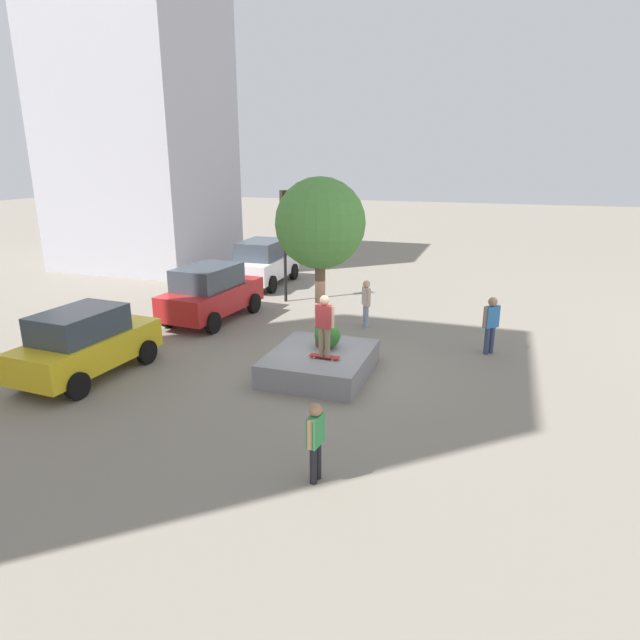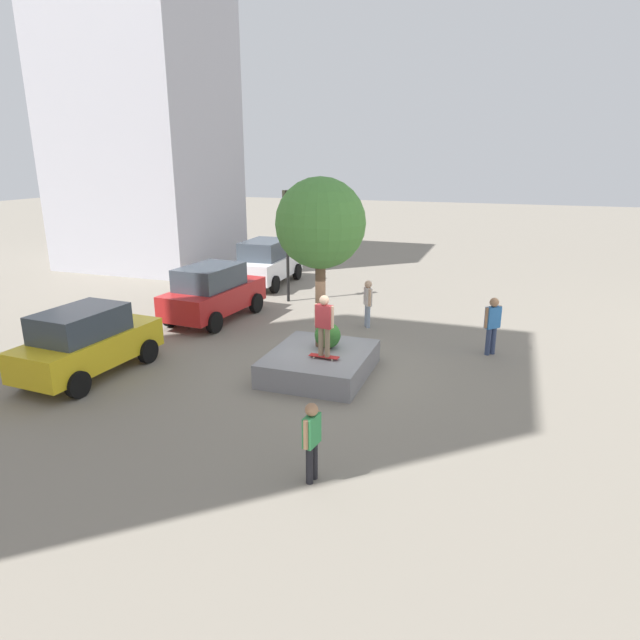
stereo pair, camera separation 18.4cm
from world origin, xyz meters
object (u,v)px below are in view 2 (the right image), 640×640
at_px(skateboard, 324,356).
at_px(planter_ledge, 320,363).
at_px(plaza_tree, 320,224).
at_px(traffic_light_corner, 287,227).
at_px(pedestrian_crossing, 368,300).
at_px(police_car, 267,262).
at_px(skateboarder, 324,321).
at_px(taxi_cab, 87,342).
at_px(bystander_watching, 492,322).
at_px(passerby_with_bag, 312,437).
at_px(sedan_parked, 213,292).

bearing_deg(skateboard, planter_ledge, 31.28).
height_order(plaza_tree, traffic_light_corner, plaza_tree).
relative_size(planter_ledge, plaza_tree, 0.67).
bearing_deg(pedestrian_crossing, police_car, 51.27).
bearing_deg(plaza_tree, skateboard, -155.29).
xyz_separation_m(skateboard, traffic_light_corner, (7.41, 4.09, 2.34)).
distance_m(skateboarder, taxi_cab, 6.40).
height_order(planter_ledge, plaza_tree, plaza_tree).
distance_m(skateboarder, pedestrian_crossing, 5.09).
bearing_deg(taxi_cab, traffic_light_corner, -12.77).
xyz_separation_m(plaza_tree, bystander_watching, (2.67, -4.45, -2.99)).
xyz_separation_m(traffic_light_corner, bystander_watching, (-3.82, -8.12, -2.02)).
relative_size(skateboard, taxi_cab, 0.20).
relative_size(planter_ledge, traffic_light_corner, 0.69).
height_order(bystander_watching, passerby_with_bag, bystander_watching).
relative_size(taxi_cab, bystander_watching, 2.36).
xyz_separation_m(skateboard, passerby_with_bag, (-4.43, -1.28, 0.20)).
height_order(planter_ledge, skateboard, skateboard).
bearing_deg(sedan_parked, planter_ledge, -124.28).
relative_size(plaza_tree, passerby_with_bag, 2.96).
height_order(skateboard, sedan_parked, sedan_parked).
bearing_deg(skateboarder, bystander_watching, -48.28).
xyz_separation_m(skateboarder, taxi_cab, (-1.66, 6.14, -0.70)).
height_order(taxi_cab, pedestrian_crossing, taxi_cab).
relative_size(skateboard, passerby_with_bag, 0.52).
distance_m(planter_ledge, police_car, 11.15).
distance_m(planter_ledge, taxi_cab, 6.27).
relative_size(police_car, bystander_watching, 2.57).
distance_m(taxi_cab, sedan_parked, 5.77).
relative_size(plaza_tree, pedestrian_crossing, 2.77).
bearing_deg(plaza_tree, sedan_parked, 58.65).
distance_m(taxi_cab, bystander_watching, 11.45).
relative_size(sedan_parked, passerby_with_bag, 2.87).
bearing_deg(skateboarder, passerby_with_bag, -163.87).
relative_size(plaza_tree, skateboarder, 2.81).
bearing_deg(skateboarder, police_car, 31.98).
bearing_deg(sedan_parked, pedestrian_crossing, -80.13).
distance_m(plaza_tree, skateboarder, 2.56).
distance_m(planter_ledge, plaza_tree, 3.71).
relative_size(plaza_tree, skateboard, 5.68).
bearing_deg(sedan_parked, bystander_watching, -92.91).
bearing_deg(police_car, sedan_parked, -174.56).
height_order(planter_ledge, taxi_cab, taxi_cab).
bearing_deg(traffic_light_corner, pedestrian_crossing, -120.97).
height_order(traffic_light_corner, pedestrian_crossing, traffic_light_corner).
xyz_separation_m(police_car, pedestrian_crossing, (-4.84, -6.03, -0.10)).
relative_size(planter_ledge, taxi_cab, 0.75).
xyz_separation_m(taxi_cab, traffic_light_corner, (9.07, -2.06, 2.08)).
xyz_separation_m(taxi_cab, bystander_watching, (5.26, -10.17, 0.06)).
bearing_deg(police_car, planter_ledge, -147.99).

